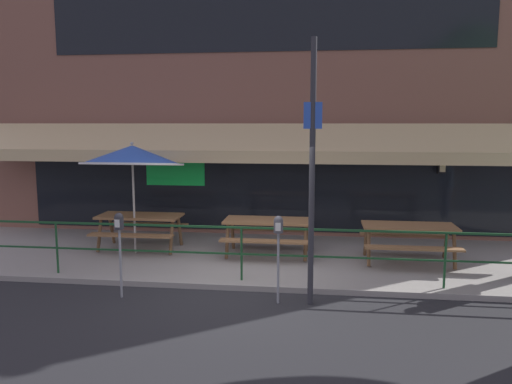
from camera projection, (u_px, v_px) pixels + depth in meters
name	position (u px, v px, depth m)	size (l,w,h in m)	color
ground_plane	(239.00, 291.00, 8.55)	(120.00, 120.00, 0.00)	#232326
patio_deck	(254.00, 257.00, 10.51)	(15.00, 4.00, 0.10)	gray
restaurant_building	(266.00, 88.00, 12.19)	(15.00, 1.60, 7.48)	brown
patio_railing	(241.00, 242.00, 8.74)	(13.84, 0.04, 0.97)	#194723
picnic_table_left	(140.00, 222.00, 10.92)	(1.80, 1.42, 0.76)	brown
picnic_table_centre	(268.00, 227.00, 10.41)	(1.80, 1.42, 0.76)	brown
picnic_table_right	(409.00, 233.00, 9.86)	(1.80, 1.42, 0.76)	brown
patio_umbrella_left	(132.00, 156.00, 10.40)	(2.14, 2.14, 2.39)	#B7B2A8
parking_meter_near	(119.00, 229.00, 8.10)	(0.15, 0.16, 1.42)	gray
parking_meter_far	(278.00, 233.00, 7.83)	(0.15, 0.16, 1.42)	gray
street_sign_pole	(312.00, 171.00, 7.66)	(0.28, 0.09, 4.13)	#2D2D33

